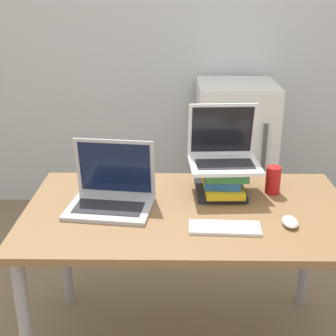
% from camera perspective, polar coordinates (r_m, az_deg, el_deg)
% --- Properties ---
extents(wall_back, '(8.00, 0.05, 2.70)m').
position_cam_1_polar(wall_back, '(3.35, 1.91, 17.52)').
color(wall_back, silver).
rests_on(wall_back, ground_plane).
extents(desk, '(1.35, 0.78, 0.72)m').
position_cam_1_polar(desk, '(1.97, 2.45, -7.03)').
color(desk, brown).
rests_on(desk, ground_plane).
extents(laptop_left, '(0.37, 0.30, 0.27)m').
position_cam_1_polar(laptop_left, '(1.95, -6.91, -3.16)').
color(laptop_left, '#B2B2B7').
rests_on(laptop_left, desk).
extents(book_stack, '(0.22, 0.28, 0.13)m').
position_cam_1_polar(book_stack, '(2.07, 6.66, -1.54)').
color(book_stack, black).
rests_on(book_stack, desk).
extents(laptop_on_books, '(0.31, 0.27, 0.26)m').
position_cam_1_polar(laptop_on_books, '(2.06, 6.79, 1.86)').
color(laptop_on_books, silver).
rests_on(laptop_on_books, book_stack).
extents(wireless_keyboard, '(0.27, 0.12, 0.01)m').
position_cam_1_polar(wireless_keyboard, '(1.79, 6.92, -7.22)').
color(wireless_keyboard, white).
rests_on(wireless_keyboard, desk).
extents(mouse, '(0.06, 0.10, 0.03)m').
position_cam_1_polar(mouse, '(1.86, 14.65, -6.38)').
color(mouse, white).
rests_on(mouse, desk).
extents(soda_can, '(0.07, 0.07, 0.12)m').
position_cam_1_polar(soda_can, '(2.11, 12.69, -1.43)').
color(soda_can, red).
rests_on(soda_can, desk).
extents(mini_fridge, '(0.51, 0.53, 0.99)m').
position_cam_1_polar(mini_fridge, '(3.23, 8.00, 1.62)').
color(mini_fridge, white).
rests_on(mini_fridge, ground_plane).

